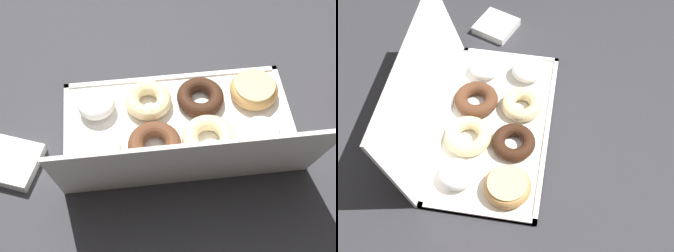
{
  "view_description": "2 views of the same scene",
  "coord_description": "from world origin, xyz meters",
  "views": [
    {
      "loc": [
        0.1,
        0.65,
        0.95
      ],
      "look_at": [
        0.03,
        0.03,
        0.04
      ],
      "focal_mm": 53.38,
      "sensor_mm": 36.0,
      "label": 1
    },
    {
      "loc": [
        -0.69,
        -0.14,
        0.99
      ],
      "look_at": [
        -0.01,
        -0.03,
        0.03
      ],
      "focal_mm": 48.56,
      "sensor_mm": 36.0,
      "label": 2
    }
  ],
  "objects": [
    {
      "name": "glazed_ring_donut_0",
      "position": [
        -0.19,
        -0.06,
        0.03
      ],
      "size": [
        0.12,
        0.12,
        0.04
      ],
      "color": "tan",
      "rests_on": "donut_box"
    },
    {
      "name": "ground_plane",
      "position": [
        0.0,
        0.0,
        0.0
      ],
      "size": [
        3.0,
        3.0,
        0.0
      ],
      "primitive_type": "plane",
      "color": "#333338"
    },
    {
      "name": "box_lid_open",
      "position": [
        0.0,
        0.18,
        0.13
      ],
      "size": [
        0.53,
        0.08,
        0.25
      ],
      "primitive_type": "cube",
      "rotation": [
        1.3,
        0.0,
        0.0
      ],
      "color": "white",
      "rests_on": "ground"
    },
    {
      "name": "chocolate_cake_ring_donut_6",
      "position": [
        0.06,
        0.07,
        0.03
      ],
      "size": [
        0.12,
        0.12,
        0.04
      ],
      "color": "#59331E",
      "rests_on": "donut_box"
    },
    {
      "name": "cruller_donut_2",
      "position": [
        0.06,
        -0.06,
        0.03
      ],
      "size": [
        0.11,
        0.11,
        0.04
      ],
      "color": "beige",
      "rests_on": "donut_box"
    },
    {
      "name": "napkin_stack",
      "position": [
        0.37,
        0.07,
        0.01
      ],
      "size": [
        0.15,
        0.15,
        0.02
      ],
      "primitive_type": "cube",
      "rotation": [
        0.0,
        0.0,
        -0.37
      ],
      "color": "white",
      "rests_on": "ground"
    },
    {
      "name": "chocolate_cake_ring_donut_1",
      "position": [
        -0.06,
        -0.06,
        0.03
      ],
      "size": [
        0.11,
        0.11,
        0.03
      ],
      "color": "#381E11",
      "rests_on": "donut_box"
    },
    {
      "name": "powdered_filled_donut_7",
      "position": [
        0.18,
        0.06,
        0.03
      ],
      "size": [
        0.08,
        0.08,
        0.04
      ],
      "color": "white",
      "rests_on": "donut_box"
    },
    {
      "name": "powdered_filled_donut_3",
      "position": [
        0.19,
        -0.06,
        0.03
      ],
      "size": [
        0.09,
        0.09,
        0.05
      ],
      "color": "white",
      "rests_on": "donut_box"
    },
    {
      "name": "cruller_donut_5",
      "position": [
        -0.06,
        0.06,
        0.03
      ],
      "size": [
        0.12,
        0.12,
        0.04
      ],
      "color": "beige",
      "rests_on": "donut_box"
    },
    {
      "name": "donut_box",
      "position": [
        0.0,
        0.0,
        0.01
      ],
      "size": [
        0.53,
        0.28,
        0.01
      ],
      "color": "white",
      "rests_on": "ground"
    },
    {
      "name": "powdered_filled_donut_4",
      "position": [
        -0.18,
        0.06,
        0.03
      ],
      "size": [
        0.08,
        0.08,
        0.05
      ],
      "color": "white",
      "rests_on": "donut_box"
    }
  ]
}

